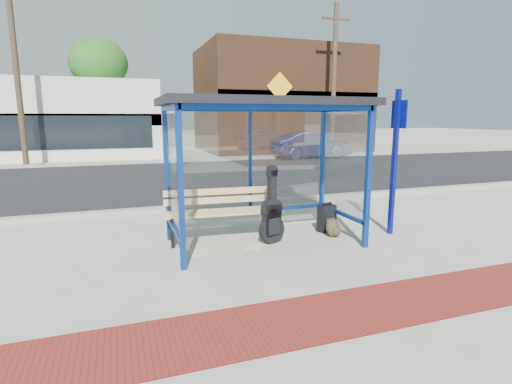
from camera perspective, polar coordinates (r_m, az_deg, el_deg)
name	(u,v)px	position (r m, az deg, el deg)	size (l,w,h in m)	color
ground	(264,243)	(6.88, 1.18, -7.31)	(120.00, 120.00, 0.00)	#B2ADA0
brick_paver_strip	(346,311)	(4.71, 12.79, -16.28)	(60.00, 1.00, 0.01)	maroon
curb_near	(222,205)	(9.54, -4.93, -1.88)	(60.00, 0.25, 0.12)	gray
street_asphalt	(186,178)	(14.47, -10.00, 2.05)	(60.00, 10.00, 0.00)	black
curb_far	(168,161)	(19.48, -12.49, 4.30)	(60.00, 0.25, 0.12)	gray
far_sidewalk	(163,159)	(21.36, -13.11, 4.66)	(60.00, 4.00, 0.01)	#B2ADA0
bus_shelter	(263,120)	(6.62, 1.03, 10.21)	(3.30, 1.80, 2.42)	navy
storefront_brown	(280,101)	(26.71, 3.44, 12.92)	(10.00, 7.08, 6.40)	#59331E
tree_mid	(99,64)	(28.34, -21.57, 16.66)	(3.60, 3.60, 7.03)	#4C3826
tree_right	(317,73)	(31.96, 8.72, 16.48)	(3.60, 3.60, 7.03)	#4C3826
utility_pole_west	(16,69)	(19.98, -31.05, 14.86)	(1.60, 0.24, 8.00)	#4C3826
utility_pole_east	(334,80)	(22.65, 11.07, 15.46)	(1.60, 0.24, 8.00)	#4C3826
bench	(223,209)	(7.00, -4.73, -2.45)	(2.05, 0.64, 0.95)	black
guitar_bag	(272,217)	(6.78, 2.25, -3.54)	(0.48, 0.25, 1.26)	black
suitcase	(327,218)	(7.60, 10.07, -3.72)	(0.36, 0.27, 0.56)	black
backpack	(333,228)	(7.32, 11.00, -5.09)	(0.32, 0.30, 0.33)	#2D2B19
sign_post	(395,155)	(7.58, 19.25, 5.08)	(0.13, 0.32, 2.60)	navy
newspaper_a	(254,247)	(6.67, -0.24, -7.87)	(0.35, 0.27, 0.01)	white
newspaper_b	(199,252)	(6.50, -8.21, -8.49)	(0.38, 0.30, 0.01)	white
newspaper_c	(270,238)	(7.15, 2.06, -6.59)	(0.43, 0.34, 0.01)	white
parked_car	(311,145)	(21.33, 7.90, 6.67)	(1.46, 4.18, 1.38)	#172042
fire_hydrant	(349,148)	(23.70, 13.18, 6.17)	(0.33, 0.22, 0.73)	#BA0D12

